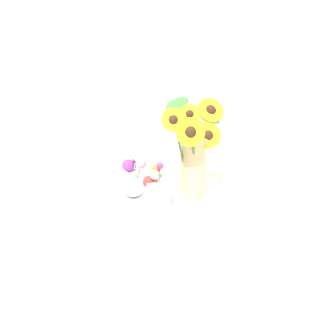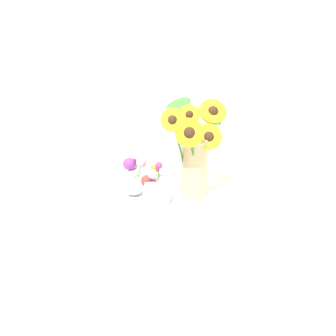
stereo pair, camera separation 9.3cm
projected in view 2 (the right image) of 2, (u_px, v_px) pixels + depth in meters
name	position (u px, v px, depth m)	size (l,w,h in m)	color
ground_plane	(172.00, 218.00, 1.04)	(6.00, 6.00, 0.00)	silver
serving_tray	(168.00, 199.00, 1.13)	(0.50, 0.50, 0.02)	silver
mason_jar_sunflowers	(195.00, 154.00, 1.08)	(0.23, 0.19, 0.33)	#D1B77A
vase_small_center	(155.00, 189.00, 1.06)	(0.09, 0.09, 0.15)	white
vase_bulb_right	(134.00, 176.00, 1.13)	(0.09, 0.09, 0.17)	white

